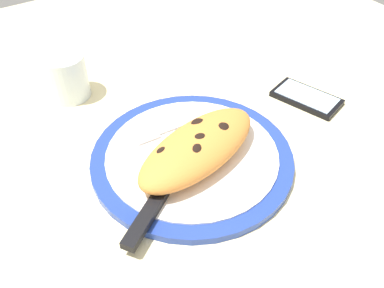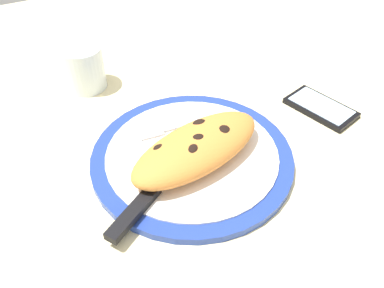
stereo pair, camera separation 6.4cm
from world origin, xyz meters
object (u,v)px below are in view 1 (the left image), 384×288
knife (156,203)px  smartphone (307,98)px  plate (192,157)px  calzone (196,148)px  water_glass (67,78)px  fork (170,129)px

knife → smartphone: bearing=-168.6°
plate → calzone: bearing=78.8°
plate → water_glass: water_glass is taller
plate → knife: (10.02, 5.93, 1.33)cm
knife → calzone: bearing=-156.4°
smartphone → water_glass: water_glass is taller
smartphone → water_glass: size_ratio=1.62×
calzone → fork: (-0.33, -8.52, -2.42)cm
calzone → plate: bearing=-101.2°
water_glass → smartphone: bearing=144.3°
knife → water_glass: size_ratio=2.39×
fork → plate: bearing=90.0°
plate → knife: 11.72cm
knife → water_glass: (-0.47, -33.89, 1.68)cm
plate → fork: fork is taller
fork → knife: size_ratio=0.76×
smartphone → water_glass: bearing=-35.7°
smartphone → water_glass: 45.25cm
fork → water_glass: water_glass is taller
fork → knife: knife is taller
plate → smartphone: 27.13cm
smartphone → plate: bearing=3.4°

